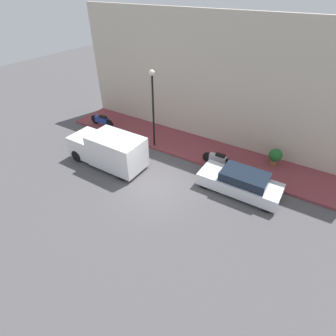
{
  "coord_description": "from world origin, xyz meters",
  "views": [
    {
      "loc": [
        -8.86,
        -6.28,
        9.13
      ],
      "look_at": [
        1.06,
        -0.08,
        0.6
      ],
      "focal_mm": 28.0,
      "sensor_mm": 36.0,
      "label": 1
    }
  ],
  "objects": [
    {
      "name": "streetlamp",
      "position": [
        3.34,
        2.4,
        3.35
      ],
      "size": [
        0.35,
        0.35,
        4.86
      ],
      "color": "black",
      "rests_on": "sidewalk"
    },
    {
      "name": "motorcycle_blue",
      "position": [
        3.56,
        7.22,
        0.6
      ],
      "size": [
        0.3,
        2.13,
        0.84
      ],
      "color": "navy",
      "rests_on": "sidewalk"
    },
    {
      "name": "parked_car",
      "position": [
        1.96,
        -3.92,
        0.62
      ],
      "size": [
        1.64,
        4.19,
        1.28
      ],
      "color": "silver",
      "rests_on": "ground_plane"
    },
    {
      "name": "building_facade",
      "position": [
        6.17,
        0.0,
        3.91
      ],
      "size": [
        0.3,
        19.12,
        7.82
      ],
      "color": "beige",
      "rests_on": "ground_plane"
    },
    {
      "name": "potted_plant",
      "position": [
        5.2,
        -4.85,
        0.76
      ],
      "size": [
        0.76,
        0.76,
        1.05
      ],
      "color": "brown",
      "rests_on": "sidewalk"
    },
    {
      "name": "ground_plane",
      "position": [
        0.0,
        0.0,
        0.0
      ],
      "size": [
        60.0,
        60.0,
        0.0
      ],
      "primitive_type": "plane",
      "color": "#514F51"
    },
    {
      "name": "delivery_van",
      "position": [
        0.3,
        3.59,
        1.02
      ],
      "size": [
        1.88,
        4.75,
        2.0
      ],
      "color": "white",
      "rests_on": "ground_plane"
    },
    {
      "name": "sidewalk",
      "position": [
        4.53,
        0.0,
        0.07
      ],
      "size": [
        2.98,
        19.12,
        0.14
      ],
      "color": "brown",
      "rests_on": "ground_plane"
    },
    {
      "name": "scooter_silver",
      "position": [
        3.42,
        -2.05,
        0.57
      ],
      "size": [
        0.3,
        1.91,
        0.78
      ],
      "color": "#B7B7BF",
      "rests_on": "sidewalk"
    }
  ]
}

